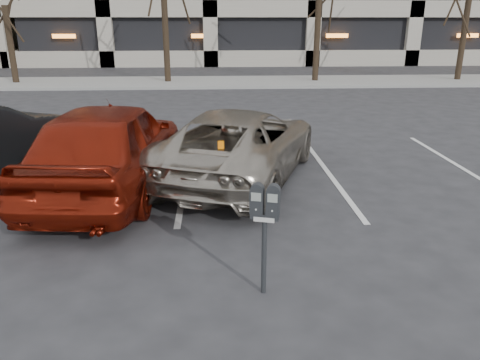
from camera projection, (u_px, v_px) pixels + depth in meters
ground at (271, 219)px, 7.12m from camera, size 140.00×140.00×0.00m
sidewalk at (232, 82)px, 22.20m from camera, size 80.00×4.00×0.12m
stall_lines at (187, 173)px, 9.21m from camera, size 16.90×5.20×0.00m
parking_meter at (265, 213)px, 4.89m from camera, size 0.34×0.20×1.25m
suv_silver at (239, 144)px, 8.77m from camera, size 3.74×5.25×1.33m
car_red at (110, 146)px, 8.08m from camera, size 2.32×4.88×1.61m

